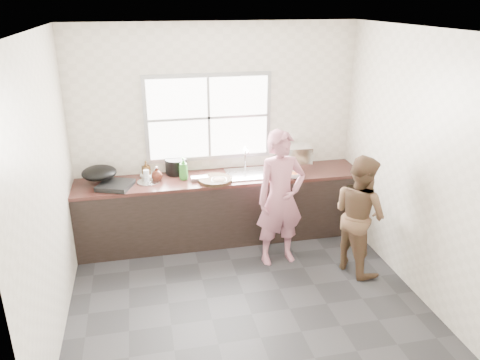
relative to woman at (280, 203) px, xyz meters
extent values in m
cube|color=#29292B|center=(-0.56, -0.59, -0.76)|extent=(3.60, 3.20, 0.01)
cube|color=silver|center=(-0.56, -0.59, 1.95)|extent=(3.60, 3.20, 0.01)
cube|color=beige|center=(-0.56, 1.01, 0.60)|extent=(3.60, 0.01, 2.70)
cube|color=silver|center=(-2.37, -0.59, 0.60)|extent=(0.01, 3.20, 2.70)
cube|color=beige|center=(1.24, -0.59, 0.60)|extent=(0.01, 3.20, 2.70)
cube|color=beige|center=(-0.56, -2.20, 0.60)|extent=(3.60, 0.01, 2.70)
cube|color=black|center=(-0.56, 0.70, -0.34)|extent=(3.60, 0.62, 0.82)
cube|color=#341A15|center=(-0.56, 0.70, 0.09)|extent=(3.60, 0.64, 0.04)
cube|color=silver|center=(-0.21, 0.70, 0.11)|extent=(0.55, 0.45, 0.02)
cylinder|color=silver|center=(-0.21, 0.90, 0.26)|extent=(0.02, 0.02, 0.30)
cube|color=#9EA0A5|center=(-0.66, 1.00, 0.80)|extent=(1.60, 0.05, 1.10)
cube|color=white|center=(-0.66, 0.97, 0.80)|extent=(1.50, 0.01, 1.00)
imported|color=#B66D7E|center=(0.00, 0.00, 0.00)|extent=(0.59, 0.43, 1.50)
imported|color=brown|center=(0.81, -0.36, -0.06)|extent=(0.71, 0.80, 1.38)
cylinder|color=black|center=(-0.67, 0.55, 0.13)|extent=(0.42, 0.42, 0.04)
cube|color=silver|center=(-0.85, 0.63, 0.15)|extent=(0.22, 0.12, 0.01)
imported|color=silver|center=(-0.63, 0.49, 0.13)|extent=(0.21, 0.21, 0.05)
imported|color=white|center=(0.31, 0.49, 0.14)|extent=(0.24, 0.24, 0.06)
imported|color=silver|center=(0.07, 0.49, 0.14)|extent=(0.25, 0.25, 0.06)
cylinder|color=black|center=(-1.11, 0.93, 0.21)|extent=(0.35, 0.35, 0.19)
cylinder|color=white|center=(-1.44, 0.93, 0.12)|extent=(0.28, 0.28, 0.02)
imported|color=#31842B|center=(-1.03, 0.70, 0.25)|extent=(0.13, 0.13, 0.29)
imported|color=#472C11|center=(-1.48, 0.93, 0.20)|extent=(0.10, 0.10, 0.17)
imported|color=#3F190F|center=(-1.36, 0.73, 0.19)|extent=(0.14, 0.14, 0.17)
cylinder|color=silver|center=(-1.48, 0.84, 0.16)|extent=(0.09, 0.09, 0.10)
cube|color=black|center=(-1.85, 0.61, 0.14)|extent=(0.47, 0.47, 0.05)
ellipsoid|color=black|center=(-2.03, 0.77, 0.25)|extent=(0.49, 0.49, 0.16)
cube|color=white|center=(0.42, 0.79, 0.26)|extent=(0.42, 0.30, 0.30)
cylinder|color=silver|center=(-1.83, 0.67, 0.11)|extent=(0.30, 0.30, 0.01)
cylinder|color=silver|center=(-1.46, 0.69, 0.12)|extent=(0.31, 0.31, 0.01)
camera|label=1|loc=(-1.50, -4.70, 2.21)|focal=35.00mm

